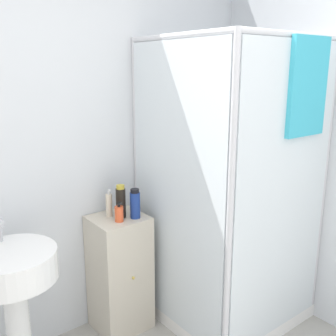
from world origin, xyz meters
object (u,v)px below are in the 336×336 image
(shampoo_bottle_tall_black, at_px, (121,202))
(lotion_bottle_white, at_px, (109,205))
(soap_dispenser, at_px, (119,214))
(sink, at_px, (14,284))
(shampoo_bottle_blue, at_px, (135,204))

(shampoo_bottle_tall_black, xyz_separation_m, lotion_bottle_white, (-0.05, 0.06, -0.03))
(soap_dispenser, relative_size, lotion_bottle_white, 0.72)
(sink, xyz_separation_m, shampoo_bottle_blue, (0.80, 0.08, 0.24))
(sink, relative_size, shampoo_bottle_tall_black, 4.51)
(sink, relative_size, soap_dispenser, 7.42)
(sink, height_order, shampoo_bottle_blue, shampoo_bottle_blue)
(shampoo_bottle_tall_black, bearing_deg, soap_dispenser, -130.92)
(sink, bearing_deg, shampoo_bottle_tall_black, 11.28)
(sink, height_order, soap_dispenser, sink)
(shampoo_bottle_blue, bearing_deg, shampoo_bottle_tall_black, 134.59)
(sink, relative_size, shampoo_bottle_blue, 5.02)
(soap_dispenser, xyz_separation_m, lotion_bottle_white, (-0.00, 0.12, 0.02))
(lotion_bottle_white, bearing_deg, sink, -163.05)
(shampoo_bottle_tall_black, distance_m, shampoo_bottle_blue, 0.09)
(lotion_bottle_white, bearing_deg, shampoo_bottle_tall_black, -50.39)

